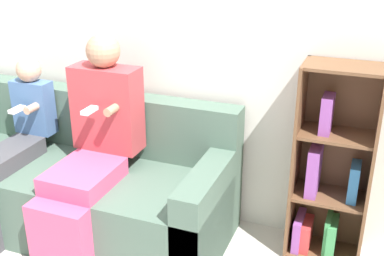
{
  "coord_description": "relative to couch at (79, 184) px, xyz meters",
  "views": [
    {
      "loc": [
        1.41,
        -1.85,
        1.89
      ],
      "look_at": [
        0.47,
        0.56,
        0.81
      ],
      "focal_mm": 45.0,
      "sensor_mm": 36.0,
      "label": 1
    }
  ],
  "objects": [
    {
      "name": "back_wall",
      "position": [
        0.32,
        0.45,
        0.98
      ],
      "size": [
        10.0,
        0.06,
        2.55
      ],
      "color": "silver",
      "rests_on": "ground_plane"
    },
    {
      "name": "couch",
      "position": [
        0.0,
        0.0,
        0.0
      ],
      "size": [
        2.05,
        0.83,
        0.87
      ],
      "color": "#4C6656",
      "rests_on": "ground_plane"
    },
    {
      "name": "adult_seated",
      "position": [
        0.21,
        -0.1,
        0.38
      ],
      "size": [
        0.43,
        0.76,
        1.31
      ],
      "color": "#DB4C75",
      "rests_on": "ground_plane"
    },
    {
      "name": "child_seated",
      "position": [
        -0.4,
        -0.16,
        0.26
      ],
      "size": [
        0.27,
        0.78,
        1.1
      ],
      "color": "#47474C",
      "rests_on": "ground_plane"
    },
    {
      "name": "bookshelf",
      "position": [
        1.58,
        0.29,
        0.23
      ],
      "size": [
        0.44,
        0.3,
        1.21
      ],
      "color": "brown",
      "rests_on": "ground_plane"
    }
  ]
}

